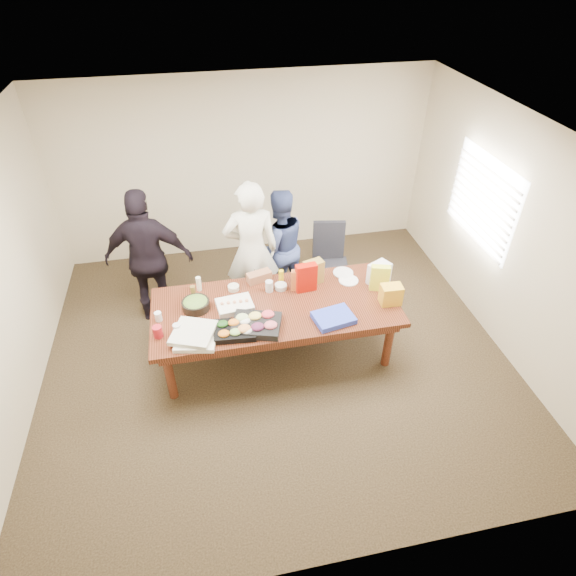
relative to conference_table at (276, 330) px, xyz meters
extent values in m
cube|color=#47301E|center=(0.00, 0.00, -0.39)|extent=(5.50, 5.00, 0.02)
cube|color=white|center=(0.00, 0.00, 2.33)|extent=(5.50, 5.00, 0.02)
cube|color=beige|center=(0.00, 2.50, 0.98)|extent=(5.50, 0.04, 2.70)
cube|color=beige|center=(0.00, -2.50, 0.98)|extent=(5.50, 0.04, 2.70)
cube|color=beige|center=(2.75, 0.00, 0.98)|extent=(0.04, 5.00, 2.70)
cube|color=white|center=(2.72, 0.60, 1.12)|extent=(0.03, 1.40, 1.10)
cube|color=beige|center=(2.68, 0.60, 1.12)|extent=(0.04, 1.36, 1.00)
cube|color=#4C1C0F|center=(0.00, 0.00, 0.00)|extent=(2.80, 1.20, 0.75)
cube|color=black|center=(0.95, 0.98, 0.14)|extent=(0.61, 0.61, 1.03)
imported|color=silver|center=(-0.14, 0.88, 0.57)|extent=(0.70, 0.48, 1.89)
imported|color=#38467D|center=(0.26, 1.16, 0.42)|extent=(0.88, 0.75, 1.60)
imported|color=black|center=(-1.41, 1.01, 0.54)|extent=(1.13, 0.60, 1.84)
cube|color=black|center=(-0.50, -0.36, 0.41)|extent=(0.46, 0.38, 0.07)
cube|color=black|center=(-0.26, -0.33, 0.41)|extent=(0.60, 0.53, 0.08)
cube|color=white|center=(-0.46, 0.05, 0.41)|extent=(0.43, 0.34, 0.07)
cylinder|color=black|center=(-0.89, 0.13, 0.43)|extent=(0.33, 0.33, 0.10)
cube|color=blue|center=(0.58, -0.37, 0.41)|extent=(0.48, 0.39, 0.06)
cube|color=#BE1204|center=(0.41, 0.22, 0.55)|extent=(0.25, 0.12, 0.36)
cube|color=#EAF835|center=(1.26, 0.06, 0.54)|extent=(0.24, 0.15, 0.33)
cube|color=orange|center=(0.32, 0.24, 0.51)|extent=(0.18, 0.12, 0.26)
cylinder|color=silver|center=(-0.02, 0.28, 0.44)|extent=(0.11, 0.11, 0.14)
cylinder|color=#E1B50C|center=(0.15, 0.42, 0.46)|extent=(0.07, 0.07, 0.17)
cylinder|color=brown|center=(-0.90, 0.30, 0.47)|extent=(0.07, 0.07, 0.18)
cylinder|color=#F5F5CE|center=(-0.83, 0.46, 0.47)|extent=(0.06, 0.06, 0.18)
cube|color=yellow|center=(0.46, 0.46, 0.41)|extent=(0.25, 0.23, 0.07)
cube|color=#9B6242|center=(-0.11, 0.51, 0.43)|extent=(0.32, 0.21, 0.12)
cube|color=olive|center=(0.53, 0.34, 0.53)|extent=(0.26, 0.20, 0.30)
cylinder|color=#B01A23|center=(-1.30, -0.26, 0.44)|extent=(0.10, 0.10, 0.13)
cylinder|color=silver|center=(-1.10, -0.25, 0.43)|extent=(0.10, 0.10, 0.11)
cylinder|color=white|center=(-1.30, 0.00, 0.43)|extent=(0.08, 0.08, 0.11)
cube|color=white|center=(-0.91, -0.38, 0.40)|extent=(0.49, 0.49, 0.05)
cube|color=beige|center=(-0.93, -0.36, 0.45)|extent=(0.54, 0.54, 0.05)
cylinder|color=white|center=(0.96, 0.28, 0.38)|extent=(0.29, 0.29, 0.01)
cylinder|color=white|center=(0.94, 0.45, 0.38)|extent=(0.25, 0.25, 0.02)
cylinder|color=silver|center=(0.12, 0.30, 0.40)|extent=(0.18, 0.18, 0.06)
cylinder|color=beige|center=(-0.43, 0.39, 0.40)|extent=(0.17, 0.17, 0.05)
cube|color=white|center=(1.30, 0.18, 0.51)|extent=(0.30, 0.27, 0.27)
cube|color=yellow|center=(1.30, -0.21, 0.49)|extent=(0.25, 0.18, 0.24)
camera|label=1|loc=(-0.68, -4.11, 3.83)|focal=29.52mm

